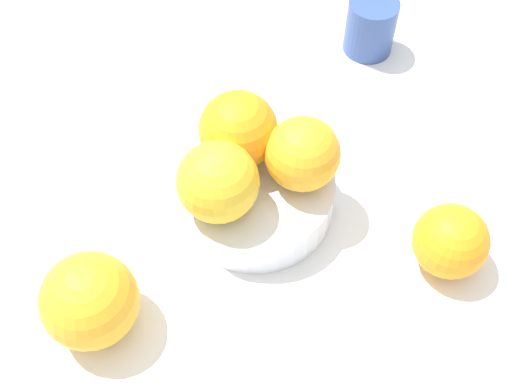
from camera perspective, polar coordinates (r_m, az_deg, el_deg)
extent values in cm
cube|color=white|center=(68.27, 0.00, -1.79)|extent=(110.00, 110.00, 2.00)
cylinder|color=silver|center=(67.10, 0.00, -1.13)|extent=(9.65, 9.65, 0.80)
cylinder|color=silver|center=(65.57, 0.00, -0.23)|extent=(15.56, 15.56, 4.51)
sphere|color=orange|center=(62.75, -1.61, 5.38)|extent=(7.66, 7.66, 7.66)
sphere|color=#F9A823|center=(61.35, 4.06, 3.31)|extent=(7.19, 7.19, 7.19)
sphere|color=yellow|center=(59.08, -3.34, 0.88)|extent=(7.62, 7.62, 7.62)
sphere|color=#F9A823|center=(59.17, -14.25, -9.15)|extent=(8.64, 8.64, 8.64)
sphere|color=orange|center=(63.73, 16.55, -4.12)|extent=(7.14, 7.14, 7.14)
cylinder|color=#334C8C|center=(81.86, 9.92, 14.00)|extent=(5.97, 5.97, 6.87)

